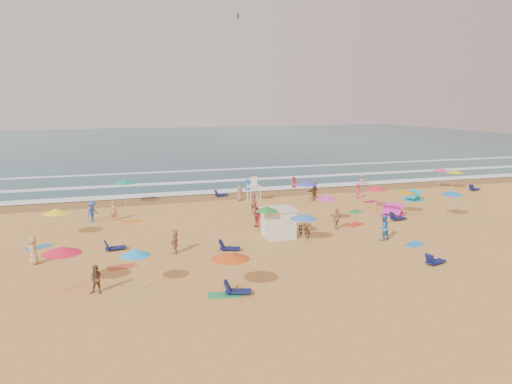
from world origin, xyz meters
name	(u,v)px	position (x,y,z in m)	size (l,w,h in m)	color
ground	(258,224)	(0.00, 0.00, 0.00)	(220.00, 220.00, 0.00)	gold
ocean	(148,143)	(0.00, 84.00, 0.00)	(220.00, 140.00, 0.18)	#0C4756
wet_sand	(221,196)	(0.00, 12.50, 0.01)	(220.00, 220.00, 0.00)	olive
surf_foam	(203,183)	(0.00, 21.32, 0.10)	(200.00, 18.70, 0.05)	white
cabana	(279,223)	(0.21, -4.03, 1.00)	(2.00, 2.00, 2.00)	silver
cabana_roof	(279,209)	(0.21, -4.03, 2.06)	(2.20, 2.20, 0.12)	silver
bicycle	(304,229)	(2.11, -4.33, 0.50)	(0.67, 1.92, 1.01)	black
lifeguard_stand	(254,191)	(2.46, 8.81, 1.05)	(1.20, 1.20, 2.10)	white
beach_umbrellas	(311,197)	(4.32, -0.57, 2.10)	(60.11, 26.58, 0.80)	blue
loungers	(344,226)	(5.97, -3.18, 0.17)	(40.09, 27.01, 0.34)	#0F1B4D
towels	(263,234)	(-0.67, -3.06, 0.01)	(50.43, 20.21, 0.03)	red
popup_tents	(404,201)	(14.92, 2.12, 0.60)	(8.15, 7.46, 1.20)	#D02EAD
beachgoers	(236,206)	(-0.69, 4.04, 0.78)	(41.49, 28.91, 2.07)	brown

